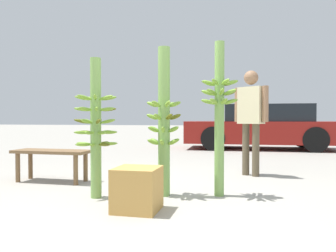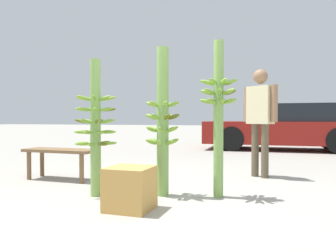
# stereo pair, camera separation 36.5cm
# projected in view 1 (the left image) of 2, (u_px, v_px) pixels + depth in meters

# --- Properties ---
(ground_plane) EXTENTS (80.00, 80.00, 0.00)m
(ground_plane) POSITION_uv_depth(u_px,v_px,m) (155.00, 204.00, 3.29)
(ground_plane) COLOR #9E998E
(banana_stalk_left) EXTENTS (0.47, 0.47, 1.52)m
(banana_stalk_left) POSITION_uv_depth(u_px,v_px,m) (96.00, 126.00, 3.55)
(banana_stalk_left) COLOR #7AA851
(banana_stalk_left) RESTS_ON ground_plane
(banana_stalk_center) EXTENTS (0.40, 0.40, 1.66)m
(banana_stalk_center) POSITION_uv_depth(u_px,v_px,m) (164.00, 122.00, 3.64)
(banana_stalk_center) COLOR #7AA851
(banana_stalk_center) RESTS_ON ground_plane
(banana_stalk_right) EXTENTS (0.42, 0.42, 1.72)m
(banana_stalk_right) POSITION_uv_depth(u_px,v_px,m) (219.00, 113.00, 3.63)
(banana_stalk_right) COLOR #7AA851
(banana_stalk_right) RESTS_ON ground_plane
(vendor_person) EXTENTS (0.53, 0.39, 1.59)m
(vendor_person) POSITION_uv_depth(u_px,v_px,m) (251.00, 113.00, 4.93)
(vendor_person) COLOR brown
(vendor_person) RESTS_ON ground_plane
(market_bench) EXTENTS (1.06, 0.38, 0.43)m
(market_bench) POSITION_uv_depth(u_px,v_px,m) (52.00, 156.00, 4.47)
(market_bench) COLOR brown
(market_bench) RESTS_ON ground_plane
(parked_car) EXTENTS (4.25, 1.83, 1.26)m
(parked_car) POSITION_uv_depth(u_px,v_px,m) (262.00, 127.00, 9.34)
(parked_car) COLOR maroon
(parked_car) RESTS_ON ground_plane
(produce_crate) EXTENTS (0.41, 0.41, 0.41)m
(produce_crate) POSITION_uv_depth(u_px,v_px,m) (137.00, 189.00, 3.06)
(produce_crate) COLOR #C69347
(produce_crate) RESTS_ON ground_plane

